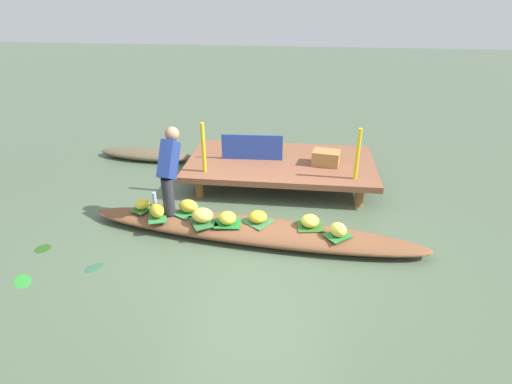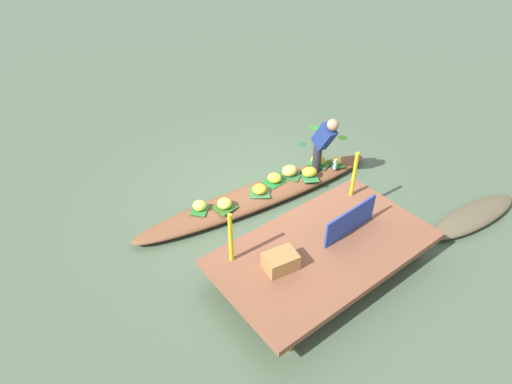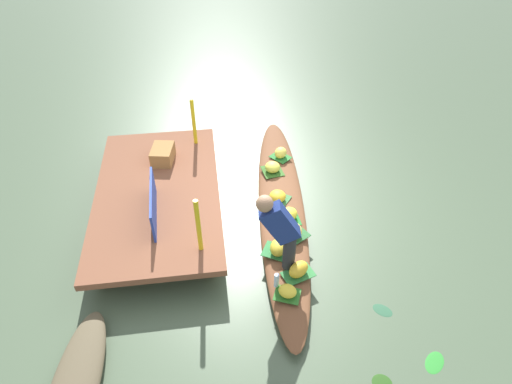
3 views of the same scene
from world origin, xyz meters
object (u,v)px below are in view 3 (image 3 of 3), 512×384
at_px(banana_bunch_5, 273,167).
at_px(vendor_person, 280,229).
at_px(banana_bunch_4, 299,269).
at_px(banana_bunch_6, 293,231).
at_px(banana_bunch_7, 287,291).
at_px(banana_bunch_3, 278,196).
at_px(banana_bunch_1, 278,247).
at_px(water_bottle, 277,280).
at_px(banana_bunch_2, 281,153).
at_px(banana_bunch_0, 289,214).
at_px(market_banner, 153,203).
at_px(produce_crate, 163,154).
at_px(vendor_boat, 281,209).

relative_size(banana_bunch_5, vendor_person, 0.21).
height_order(banana_bunch_4, banana_bunch_6, banana_bunch_6).
bearing_deg(banana_bunch_7, banana_bunch_3, -5.70).
xyz_separation_m(banana_bunch_1, water_bottle, (-0.54, 0.12, 0.01)).
bearing_deg(banana_bunch_2, banana_bunch_7, 171.75).
distance_m(banana_bunch_0, market_banner, 1.88).
xyz_separation_m(banana_bunch_1, vendor_person, (-0.24, 0.04, 0.59)).
bearing_deg(banana_bunch_1, banana_bunch_4, -155.04).
height_order(banana_bunch_1, banana_bunch_2, banana_bunch_2).
bearing_deg(banana_bunch_4, banana_bunch_3, 0.91).
bearing_deg(banana_bunch_5, banana_bunch_3, 177.02).
height_order(banana_bunch_6, vendor_person, vendor_person).
height_order(banana_bunch_6, water_bottle, water_bottle).
xyz_separation_m(banana_bunch_0, produce_crate, (1.36, 1.77, 0.23)).
xyz_separation_m(banana_bunch_1, banana_bunch_2, (2.09, -0.39, 0.00)).
bearing_deg(banana_bunch_0, vendor_person, 161.21).
bearing_deg(banana_bunch_3, produce_crate, 60.35).
bearing_deg(produce_crate, banana_bunch_6, -134.07).
distance_m(banana_bunch_2, banana_bunch_4, 2.49).
distance_m(banana_bunch_1, banana_bunch_6, 0.36).
distance_m(banana_bunch_5, water_bottle, 2.29).
bearing_deg(water_bottle, banana_bunch_6, -24.20).
bearing_deg(banana_bunch_4, banana_bunch_0, -3.80).
bearing_deg(banana_bunch_7, banana_bunch_5, -4.91).
height_order(banana_bunch_0, banana_bunch_6, banana_bunch_6).
height_order(banana_bunch_0, banana_bunch_1, banana_bunch_1).
relative_size(banana_bunch_1, water_bottle, 1.33).
height_order(banana_bunch_5, banana_bunch_7, banana_bunch_5).
bearing_deg(banana_bunch_1, water_bottle, 167.88).
relative_size(banana_bunch_7, water_bottle, 1.03).
height_order(banana_bunch_7, vendor_person, vendor_person).
bearing_deg(banana_bunch_7, banana_bunch_0, -11.30).
bearing_deg(vendor_person, banana_bunch_4, -126.38).
xyz_separation_m(banana_bunch_0, banana_bunch_4, (-1.01, 0.07, 0.01)).
bearing_deg(banana_bunch_7, vendor_boat, -7.75).
height_order(banana_bunch_4, banana_bunch_5, banana_bunch_4).
bearing_deg(banana_bunch_6, banana_bunch_2, -4.67).
bearing_deg(banana_bunch_1, market_banner, 65.85).
bearing_deg(produce_crate, banana_bunch_7, -150.40).
bearing_deg(banana_bunch_5, vendor_person, 173.13).
distance_m(water_bottle, produce_crate, 2.89).
relative_size(vendor_boat, banana_bunch_7, 21.36).
distance_m(banana_bunch_2, water_bottle, 2.67).
distance_m(vendor_boat, banana_bunch_3, 0.21).
xyz_separation_m(banana_bunch_2, produce_crate, (-0.11, 1.92, 0.22)).
bearing_deg(banana_bunch_0, banana_bunch_3, 12.50).
bearing_deg(banana_bunch_1, banana_bunch_2, -10.72).
relative_size(banana_bunch_2, banana_bunch_4, 0.79).
distance_m(vendor_boat, banana_bunch_0, 0.39).
relative_size(banana_bunch_5, water_bottle, 1.14).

